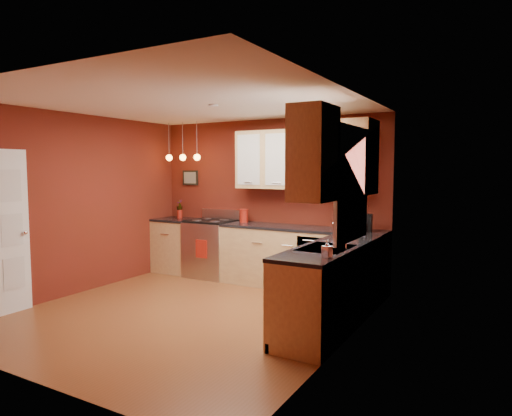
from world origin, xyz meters
The scene contains 26 objects.
floor centered at (0.00, 0.00, 0.00)m, with size 4.20×4.20×0.00m, color brown.
ceiling centered at (0.00, 0.00, 2.60)m, with size 4.00×4.20×0.02m, color white.
wall_back centered at (0.00, 2.10, 1.30)m, with size 4.00×0.02×2.60m, color maroon.
wall_front centered at (0.00, -2.10, 1.30)m, with size 4.00×0.02×2.60m, color maroon.
wall_left centered at (-2.00, 0.00, 1.30)m, with size 0.02×4.20×2.60m, color maroon.
wall_right centered at (2.00, 0.00, 1.30)m, with size 0.02×4.20×2.60m, color maroon.
base_cabinets_back_left centered at (-1.65, 1.80, 0.45)m, with size 0.70×0.60×0.90m, color #D9B674.
base_cabinets_back_right centered at (0.73, 1.80, 0.45)m, with size 2.54×0.60×0.90m, color #D9B674.
base_cabinets_right centered at (1.70, 0.45, 0.45)m, with size 0.60×2.10×0.90m, color #D9B674.
counter_back_left centered at (-1.65, 1.80, 0.92)m, with size 0.70×0.62×0.04m, color black.
counter_back_right centered at (0.73, 1.80, 0.92)m, with size 2.54×0.62×0.04m, color black.
counter_right centered at (1.70, 0.45, 0.92)m, with size 0.62×2.10×0.04m, color black.
gas_range centered at (-0.92, 1.80, 0.48)m, with size 0.76×0.64×1.11m.
dishwasher_front centered at (1.10, 1.51, 0.45)m, with size 0.60×0.02×0.80m, color #B0B0B5.
sink centered at (1.70, 0.30, 0.92)m, with size 0.50×0.70×0.33m.
window centered at (1.97, 0.30, 1.69)m, with size 0.06×1.02×1.22m.
upper_cabinets_back centered at (0.60, 1.93, 1.95)m, with size 2.00×0.35×0.90m, color #D9B674.
upper_cabinets_right centered at (1.82, 0.32, 1.95)m, with size 0.35×1.95×0.90m, color #D9B674.
wall_picture centered at (-1.55, 2.08, 1.65)m, with size 0.32×0.03×0.26m, color black.
pendant_lights centered at (-1.45, 1.75, 2.01)m, with size 0.71×0.11×0.66m.
red_canister centered at (-0.33, 1.90, 1.05)m, with size 0.15×0.15×0.22m.
red_vase centered at (-1.63, 1.86, 1.01)m, with size 0.09×0.09×0.15m, color maroon.
flowers centered at (-1.63, 1.86, 1.17)m, with size 0.11×0.11×0.20m, color maroon.
coffee_maker centered at (1.71, 1.79, 1.05)m, with size 0.19×0.18×0.24m.
soap_pump centered at (1.92, -0.25, 1.03)m, with size 0.08×0.08×0.18m, color white.
dish_towel centered at (-0.88, 1.47, 0.52)m, with size 0.22×0.01×0.30m, color maroon.
Camera 1 is at (3.48, -4.41, 1.81)m, focal length 32.00 mm.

